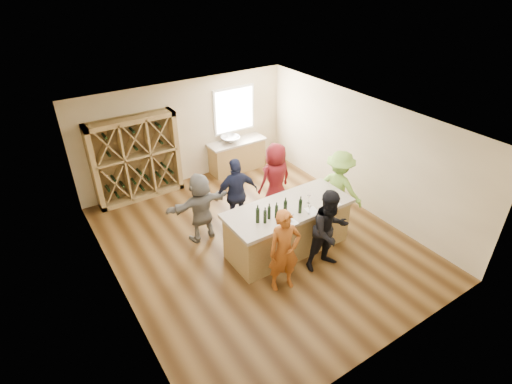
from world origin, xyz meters
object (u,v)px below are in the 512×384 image
person_server (338,188)px  person_near_right (329,231)px  wine_bottle_d (276,212)px  wine_bottle_c (269,213)px  person_near_left (284,251)px  person_far_mid (237,194)px  wine_bottle_a (258,216)px  wine_bottle_b (265,217)px  wine_rack (136,159)px  wine_bottle_e (285,208)px  person_far_right (275,179)px  sink (230,140)px  wine_bottle_f (300,206)px  tasting_counter_base (288,229)px  person_far_left (201,207)px

person_server → person_near_right: bearing=110.6°
wine_bottle_d → person_near_right: person_near_right is taller
wine_bottle_c → person_near_left: (-0.17, -0.75, -0.36)m
person_far_mid → wine_bottle_a: bearing=83.9°
wine_bottle_b → person_near_right: 1.31m
wine_rack → wine_bottle_d: size_ratio=7.98×
wine_rack → wine_bottle_e: size_ratio=7.16×
wine_bottle_d → person_server: size_ratio=0.15×
wine_bottle_a → person_far_right: (1.49, 1.48, -0.34)m
sink → person_near_left: bearing=-108.5°
wine_rack → sink: size_ratio=4.06×
wine_bottle_c → wine_bottle_e: 0.36m
wine_bottle_e → wine_bottle_f: wine_bottle_e is taller
wine_rack → wine_bottle_b: bearing=-73.7°
tasting_counter_base → wine_bottle_b: size_ratio=9.48×
wine_bottle_e → wine_bottle_f: bearing=-22.8°
wine_bottle_b → wine_bottle_d: bearing=4.6°
person_near_right → person_server: (1.27, 1.10, 0.02)m
wine_bottle_d → person_far_left: bearing=120.8°
wine_bottle_d → person_near_left: bearing=-114.2°
tasting_counter_base → person_far_mid: size_ratio=1.49×
wine_bottle_e → person_server: person_server is taller
wine_rack → sink: wine_rack is taller
wine_bottle_a → wine_bottle_b: wine_bottle_a is taller
person_far_right → wine_bottle_f: (-0.60, -1.67, 0.33)m
sink → wine_bottle_d: 4.13m
wine_rack → wine_bottle_f: wine_rack is taller
sink → wine_bottle_a: 4.21m
wine_bottle_a → person_far_mid: person_far_mid is taller
tasting_counter_base → person_far_right: 1.56m
person_far_left → wine_bottle_f: (1.41, -1.65, 0.42)m
wine_rack → person_far_left: size_ratio=1.36×
wine_bottle_c → wine_bottle_f: wine_bottle_f is taller
tasting_counter_base → wine_bottle_e: size_ratio=8.46×
wine_bottle_b → person_far_right: size_ratio=0.15×
person_far_left → wine_bottle_c: bearing=116.7°
tasting_counter_base → person_far_mid: person_far_mid is taller
person_near_left → person_server: (2.36, 1.09, 0.05)m
wine_rack → person_near_left: wine_rack is taller
person_far_right → wine_bottle_b: bearing=46.7°
person_far_mid → wine_bottle_b: bearing=88.7°
wine_bottle_a → person_near_left: person_near_left is taller
person_far_mid → person_far_right: size_ratio=0.97×
wine_bottle_b → sink: bearing=69.0°
wine_rack → person_far_mid: bearing=-60.1°
wine_rack → person_far_mid: size_ratio=1.26×
sink → person_far_right: (-0.14, -2.39, -0.11)m
wine_bottle_d → person_far_mid: 1.54m
person_near_left → person_far_mid: 2.22m
wine_bottle_b → person_near_left: 0.77m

